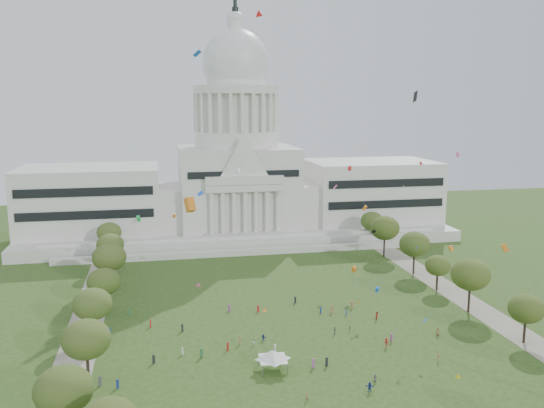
{
  "coord_description": "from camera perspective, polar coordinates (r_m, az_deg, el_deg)",
  "views": [
    {
      "loc": [
        -30.44,
        -106.02,
        51.39
      ],
      "look_at": [
        0.0,
        45.0,
        24.0
      ],
      "focal_mm": 38.0,
      "sensor_mm": 36.0,
      "label": 1
    }
  ],
  "objects": [
    {
      "name": "person_10",
      "position": [
        134.65,
        7.7,
        -12.14
      ],
      "size": [
        0.64,
        0.88,
        1.35
      ],
      "primitive_type": "imported",
      "rotation": [
        0.0,
        0.0,
        1.29
      ],
      "color": "olive",
      "rests_on": "ground"
    },
    {
      "name": "row_tree_l_4",
      "position": [
        164.47,
        -15.83,
        -5.1
      ],
      "size": [
        9.29,
        9.29,
        13.21
      ],
      "color": "black",
      "rests_on": "ground"
    },
    {
      "name": "person_5",
      "position": [
        128.72,
        -0.86,
        -13.08
      ],
      "size": [
        1.37,
        1.42,
        1.52
      ],
      "primitive_type": "imported",
      "rotation": [
        0.0,
        0.0,
        2.32
      ],
      "color": "navy",
      "rests_on": "ground"
    },
    {
      "name": "person_3",
      "position": [
        128.0,
        11.26,
        -13.31
      ],
      "size": [
        1.36,
        1.39,
        1.99
      ],
      "primitive_type": "imported",
      "rotation": [
        0.0,
        0.0,
        5.46
      ],
      "color": "#B21E1E",
      "rests_on": "ground"
    },
    {
      "name": "person_6",
      "position": [
        113.48,
        10.19,
        -16.6
      ],
      "size": [
        0.78,
        0.86,
        1.48
      ],
      "primitive_type": "imported",
      "rotation": [
        0.0,
        0.0,
        2.13
      ],
      "color": "#4C4C51",
      "rests_on": "ground"
    },
    {
      "name": "row_tree_l_5",
      "position": [
        182.76,
        -15.74,
        -3.9
      ],
      "size": [
        8.33,
        8.33,
        11.85
      ],
      "color": "black",
      "rests_on": "ground"
    },
    {
      "name": "row_tree_r_2",
      "position": [
        150.16,
        19.07,
        -6.62
      ],
      "size": [
        9.55,
        9.55,
        13.58
      ],
      "color": "black",
      "rests_on": "ground"
    },
    {
      "name": "row_tree_r_4",
      "position": [
        178.27,
        13.95,
        -3.88
      ],
      "size": [
        9.19,
        9.19,
        13.06
      ],
      "color": "black",
      "rests_on": "ground"
    },
    {
      "name": "person_8",
      "position": [
        126.45,
        -1.83,
        -13.5
      ],
      "size": [
        0.83,
        0.56,
        1.62
      ],
      "primitive_type": "imported",
      "rotation": [
        0.0,
        0.0,
        3.24
      ],
      "color": "silver",
      "rests_on": "ground"
    },
    {
      "name": "row_tree_l_3",
      "position": [
        147.08,
        -16.34,
        -7.41
      ],
      "size": [
        8.12,
        8.12,
        11.55
      ],
      "color": "black",
      "rests_on": "ground"
    },
    {
      "name": "path_right",
      "position": [
        165.2,
        17.83,
        -8.54
      ],
      "size": [
        8.0,
        160.0,
        0.04
      ],
      "primitive_type": "cube",
      "color": "gray",
      "rests_on": "ground"
    },
    {
      "name": "person_2",
      "position": [
        142.43,
        10.38,
        -10.81
      ],
      "size": [
        1.09,
        1.12,
        1.99
      ],
      "primitive_type": "imported",
      "rotation": [
        0.0,
        0.0,
        0.83
      ],
      "color": "#B21E1E",
      "rests_on": "ground"
    },
    {
      "name": "row_tree_r_6",
      "position": [
        213.0,
        9.88,
        -1.69
      ],
      "size": [
        8.42,
        8.42,
        11.97
      ],
      "color": "black",
      "rests_on": "ground"
    },
    {
      "name": "row_tree_l_6",
      "position": [
        200.53,
        -15.84,
        -2.72
      ],
      "size": [
        8.19,
        8.19,
        11.64
      ],
      "color": "black",
      "rests_on": "ground"
    },
    {
      "name": "row_tree_r_5",
      "position": [
        195.53,
        11.11,
        -2.35
      ],
      "size": [
        9.82,
        9.82,
        13.96
      ],
      "color": "black",
      "rests_on": "ground"
    },
    {
      "name": "person_0",
      "position": [
        136.68,
        16.1,
        -12.04
      ],
      "size": [
        0.97,
        0.81,
        1.7
      ],
      "primitive_type": "imported",
      "rotation": [
        0.0,
        0.0,
        5.9
      ],
      "color": "olive",
      "rests_on": "ground"
    },
    {
      "name": "event_tent",
      "position": [
        115.14,
        0.08,
        -14.68
      ],
      "size": [
        7.73,
        7.73,
        4.08
      ],
      "color": "#4C4C4C",
      "rests_on": "ground"
    },
    {
      "name": "person_7",
      "position": [
        105.73,
        3.47,
        -18.54
      ],
      "size": [
        0.67,
        0.58,
        1.55
      ],
      "primitive_type": "imported",
      "rotation": [
        0.0,
        0.0,
        3.48
      ],
      "color": "olive",
      "rests_on": "ground"
    },
    {
      "name": "distant_crowd",
      "position": [
        130.75,
        -3.25,
        -12.65
      ],
      "size": [
        60.89,
        37.98,
        1.94
      ],
      "color": "#4C4C51",
      "rests_on": "ground"
    },
    {
      "name": "person_11",
      "position": [
        109.81,
        9.66,
        -17.43
      ],
      "size": [
        1.83,
        1.14,
        1.84
      ],
      "primitive_type": "imported",
      "rotation": [
        0.0,
        0.0,
        2.85
      ],
      "color": "navy",
      "rests_on": "ground"
    },
    {
      "name": "row_tree_r_1",
      "position": [
        136.61,
        23.88,
        -9.49
      ],
      "size": [
        7.58,
        7.58,
        10.78
      ],
      "color": "black",
      "rests_on": "ground"
    },
    {
      "name": "person_9",
      "position": [
        124.02,
        16.17,
        -14.42
      ],
      "size": [
        1.1,
        1.08,
        1.57
      ],
      "primitive_type": "imported",
      "rotation": [
        0.0,
        0.0,
        0.75
      ],
      "color": "olive",
      "rests_on": "ground"
    },
    {
      "name": "path_left",
      "position": [
        146.45,
        -17.86,
        -10.96
      ],
      "size": [
        8.0,
        160.0,
        0.04
      ],
      "primitive_type": "cube",
      "color": "gray",
      "rests_on": "ground"
    },
    {
      "name": "row_tree_r_3",
      "position": [
        165.24,
        16.11,
        -5.88
      ],
      "size": [
        7.01,
        7.01,
        9.98
      ],
      "color": "black",
      "rests_on": "ground"
    },
    {
      "name": "row_tree_l_1",
      "position": [
        112.28,
        -17.93,
        -12.64
      ],
      "size": [
        8.86,
        8.86,
        12.59
      ],
      "color": "black",
      "rests_on": "ground"
    },
    {
      "name": "capitol",
      "position": [
        223.61,
        -3.48,
        2.59
      ],
      "size": [
        160.0,
        64.5,
        91.3
      ],
      "color": "silver",
      "rests_on": "ground"
    },
    {
      "name": "kite_swarm",
      "position": [
        115.19,
        2.11,
        -2.37
      ],
      "size": [
        82.0,
        99.87,
        66.22
      ],
      "color": "red",
      "rests_on": "ground"
    },
    {
      "name": "row_tree_l_2",
      "position": [
        131.38,
        -17.36,
        -9.45
      ],
      "size": [
        8.42,
        8.42,
        11.97
      ],
      "color": "black",
      "rests_on": "ground"
    },
    {
      "name": "row_tree_l_0",
      "position": [
        95.57,
        -19.94,
        -16.93
      ],
      "size": [
        8.85,
        8.85,
        12.59
      ],
      "color": "black",
      "rests_on": "ground"
    },
    {
      "name": "ground",
      "position": [
        121.69,
        4.34,
        -14.93
      ],
      "size": [
        400.0,
        400.0,
        0.0
      ],
      "primitive_type": "plane",
      "color": "#2D4A1A",
      "rests_on": "ground"
    },
    {
      "name": "person_4",
      "position": [
        132.95,
        6.24,
        -12.34
      ],
      "size": [
        0.59,
        0.98,
        1.62
      ],
      "primitive_type": "imported",
      "rotation": [
        0.0,
        0.0,
        4.64
      ],
      "color": "#4C4C51",
      "rests_on": "ground"
    }
  ]
}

